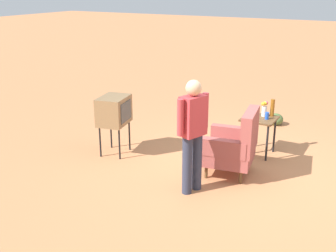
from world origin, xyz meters
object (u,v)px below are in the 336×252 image
(person_standing, at_px, (193,130))
(soda_can_blue, at_px, (267,116))
(flower_vase, at_px, (264,108))
(armchair, at_px, (234,145))
(bottle_tall_amber, at_px, (272,108))
(side_table, at_px, (259,123))
(tv_on_stand, at_px, (114,111))

(person_standing, height_order, soda_can_blue, person_standing)
(flower_vase, bearing_deg, soda_can_blue, 33.48)
(person_standing, distance_m, soda_can_blue, 1.89)
(armchair, xyz_separation_m, bottle_tall_amber, (-1.21, 0.22, 0.32))
(side_table, relative_size, tv_on_stand, 0.64)
(armchair, distance_m, side_table, 1.01)
(bottle_tall_amber, distance_m, flower_vase, 0.14)
(armchair, relative_size, tv_on_stand, 1.03)
(soda_can_blue, xyz_separation_m, flower_vase, (-0.14, -0.09, 0.09))
(side_table, distance_m, person_standing, 1.89)
(person_standing, relative_size, soda_can_blue, 13.44)
(bottle_tall_amber, bearing_deg, soda_can_blue, -6.35)
(person_standing, xyz_separation_m, bottle_tall_amber, (-2.02, 0.55, -0.12))
(side_table, relative_size, bottle_tall_amber, 2.21)
(armchair, distance_m, tv_on_stand, 2.15)
(armchair, bearing_deg, soda_can_blue, 168.75)
(armchair, height_order, side_table, armchair)
(armchair, xyz_separation_m, side_table, (-1.00, 0.07, 0.07))
(soda_can_blue, bearing_deg, side_table, -94.91)
(armchair, height_order, soda_can_blue, armchair)
(tv_on_stand, relative_size, person_standing, 0.63)
(side_table, distance_m, soda_can_blue, 0.21)
(side_table, bearing_deg, armchair, -3.96)
(person_standing, relative_size, flower_vase, 6.19)
(bottle_tall_amber, bearing_deg, flower_vase, -53.90)
(bottle_tall_amber, bearing_deg, armchair, -10.37)
(person_standing, bearing_deg, armchair, 157.77)
(bottle_tall_amber, height_order, flower_vase, bottle_tall_amber)
(side_table, bearing_deg, tv_on_stand, -61.45)
(tv_on_stand, height_order, bottle_tall_amber, tv_on_stand)
(armchair, distance_m, person_standing, 0.98)
(armchair, relative_size, soda_can_blue, 8.69)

